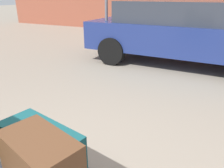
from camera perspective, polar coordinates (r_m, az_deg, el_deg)
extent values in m
cube|color=#144C51|center=(1.72, -17.61, -16.03)|extent=(0.68, 0.41, 0.36)
cube|color=#51331E|center=(1.27, -17.85, -17.59)|extent=(0.50, 0.36, 0.24)
cube|color=navy|center=(5.55, 17.60, 11.52)|extent=(4.33, 1.88, 0.64)
cube|color=#2D333D|center=(5.53, 15.62, 17.46)|extent=(2.44, 1.63, 0.46)
cylinder|color=black|center=(6.78, 6.64, 11.36)|extent=(0.64, 0.23, 0.64)
cylinder|color=black|center=(5.26, -0.07, 8.42)|extent=(0.64, 0.23, 0.64)
cylinder|color=slate|center=(5.66, -1.46, 18.03)|extent=(0.07, 0.07, 2.33)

